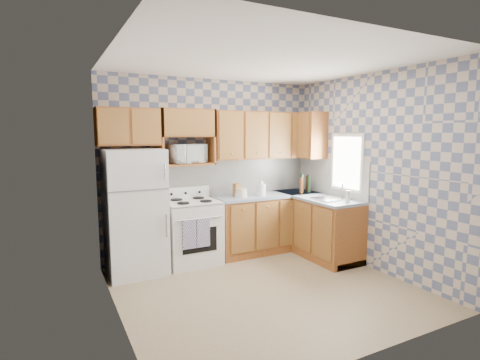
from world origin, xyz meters
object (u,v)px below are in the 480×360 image
stove_body (192,233)px  microwave (187,154)px  refrigerator (135,212)px  electric_kettle (261,190)px

stove_body → microwave: (0.01, 0.18, 1.14)m
refrigerator → stove_body: 0.89m
electric_kettle → microwave: bearing=167.2°
refrigerator → microwave: (0.81, 0.21, 0.75)m
refrigerator → stove_body: size_ratio=1.87×
stove_body → microwave: bearing=87.8°
refrigerator → stove_body: bearing=1.8°
stove_body → electric_kettle: (1.12, -0.07, 0.56)m
microwave → refrigerator: bearing=-179.5°
stove_body → microwave: size_ratio=1.77×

